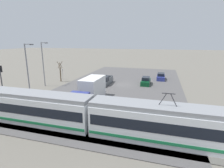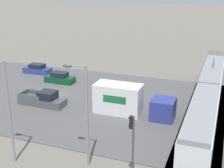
{
  "view_description": "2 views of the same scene",
  "coord_description": "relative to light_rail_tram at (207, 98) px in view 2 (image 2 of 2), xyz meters",
  "views": [
    {
      "loc": [
        -7.9,
        34.85,
        9.05
      ],
      "look_at": [
        -1.45,
        12.82,
        3.33
      ],
      "focal_mm": 28.0,
      "sensor_mm": 36.0,
      "label": 1
    },
    {
      "loc": [
        33.64,
        21.26,
        14.74
      ],
      "look_at": [
        -0.62,
        8.34,
        2.3
      ],
      "focal_mm": 50.0,
      "sensor_mm": 36.0,
      "label": 2
    }
  ],
  "objects": [
    {
      "name": "street_lamp_near_crossing",
      "position": [
        14.78,
        -8.4,
        3.18
      ],
      "size": [
        0.36,
        1.95,
        8.6
      ],
      "color": "gray",
      "rests_on": "ground"
    },
    {
      "name": "box_truck",
      "position": [
        3.83,
        -8.23,
        -0.12
      ],
      "size": [
        2.58,
        9.11,
        3.38
      ],
      "color": "navy",
      "rests_on": "ground"
    },
    {
      "name": "road_surface",
      "position": [
        1.36,
        -19.75,
        -1.72
      ],
      "size": [
        23.67,
        46.02,
        0.08
      ],
      "color": "#565454",
      "rests_on": "ground"
    },
    {
      "name": "traffic_light_pole",
      "position": [
        15.83,
        -4.16,
        1.83
      ],
      "size": [
        0.28,
        0.47,
        5.57
      ],
      "color": "#47474C",
      "rests_on": "ground"
    },
    {
      "name": "street_lamp_mid_block",
      "position": [
        16.4,
        -14.52,
        3.26
      ],
      "size": [
        0.36,
        1.95,
        8.77
      ],
      "color": "gray",
      "rests_on": "ground"
    },
    {
      "name": "sedan_car_1",
      "position": [
        -3.32,
        -21.2,
        -1.02
      ],
      "size": [
        1.74,
        4.42,
        1.59
      ],
      "color": "#0C4723",
      "rests_on": "ground"
    },
    {
      "name": "pickup_truck",
      "position": [
        4.97,
        -18.77,
        -0.99
      ],
      "size": [
        2.03,
        5.81,
        1.83
      ],
      "color": "#4C5156",
      "rests_on": "ground"
    },
    {
      "name": "ground_plane",
      "position": [
        1.36,
        -19.75,
        -1.76
      ],
      "size": [
        320.0,
        320.0,
        0.0
      ],
      "primitive_type": "plane",
      "color": "slate"
    },
    {
      "name": "sedan_car_0",
      "position": [
        -6.27,
        -27.03,
        -1.04
      ],
      "size": [
        1.79,
        4.57,
        1.54
      ],
      "color": "navy",
      "rests_on": "ground"
    },
    {
      "name": "light_rail_tram",
      "position": [
        0.0,
        0.0,
        0.0
      ],
      "size": [
        28.39,
        2.69,
        4.59
      ],
      "color": "white",
      "rests_on": "ground"
    },
    {
      "name": "rail_bed",
      "position": [
        1.36,
        0.0,
        -1.71
      ],
      "size": [
        70.23,
        4.4,
        0.22
      ],
      "color": "#5B5954",
      "rests_on": "ground"
    }
  ]
}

